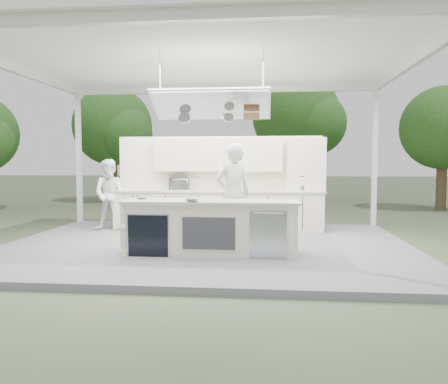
# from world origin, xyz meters

# --- Properties ---
(ground) EXTENTS (90.00, 90.00, 0.00)m
(ground) POSITION_xyz_m (0.00, 0.00, 0.00)
(ground) COLOR #4C5439
(ground) RESTS_ON ground
(stage_deck) EXTENTS (8.00, 6.00, 0.12)m
(stage_deck) POSITION_xyz_m (0.00, 0.00, 0.06)
(stage_deck) COLOR slate
(stage_deck) RESTS_ON ground
(tent) EXTENTS (8.20, 6.20, 3.86)m
(tent) POSITION_xyz_m (0.00, -0.01, 3.71)
(tent) COLOR white
(tent) RESTS_ON ground
(demo_island) EXTENTS (3.10, 0.79, 0.95)m
(demo_island) POSITION_xyz_m (0.18, -0.91, 0.60)
(demo_island) COLOR white
(demo_island) RESTS_ON stage_deck
(back_counter) EXTENTS (5.08, 0.72, 0.95)m
(back_counter) POSITION_xyz_m (0.00, 1.90, 0.60)
(back_counter) COLOR white
(back_counter) RESTS_ON stage_deck
(back_wall_unit) EXTENTS (5.05, 0.48, 2.25)m
(back_wall_unit) POSITION_xyz_m (0.44, 2.11, 1.57)
(back_wall_unit) COLOR white
(back_wall_unit) RESTS_ON stage_deck
(tree_cluster) EXTENTS (19.55, 9.40, 5.85)m
(tree_cluster) POSITION_xyz_m (-0.16, 9.77, 3.29)
(tree_cluster) COLOR #4D3E26
(tree_cluster) RESTS_ON ground
(head_chef) EXTENTS (0.86, 0.73, 1.99)m
(head_chef) POSITION_xyz_m (0.52, -0.00, 1.11)
(head_chef) COLOR silver
(head_chef) RESTS_ON stage_deck
(sous_chef) EXTENTS (0.87, 0.70, 1.69)m
(sous_chef) POSITION_xyz_m (-2.53, 1.55, 0.97)
(sous_chef) COLOR white
(sous_chef) RESTS_ON stage_deck
(toaster_oven) EXTENTS (0.53, 0.39, 0.27)m
(toaster_oven) POSITION_xyz_m (-0.98, 2.08, 1.21)
(toaster_oven) COLOR #B3B6BA
(toaster_oven) RESTS_ON back_counter
(bowl_large) EXTENTS (0.27, 0.27, 0.07)m
(bowl_large) POSITION_xyz_m (-0.10, -1.15, 1.10)
(bowl_large) COLOR silver
(bowl_large) RESTS_ON demo_island
(bowl_small) EXTENTS (0.31, 0.31, 0.07)m
(bowl_small) POSITION_xyz_m (-1.10, -0.72, 1.11)
(bowl_small) COLOR #ADAFB4
(bowl_small) RESTS_ON demo_island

